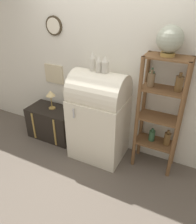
{
  "coord_description": "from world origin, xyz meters",
  "views": [
    {
      "loc": [
        1.22,
        -2.21,
        2.3
      ],
      "look_at": [
        -0.01,
        0.24,
        0.74
      ],
      "focal_mm": 35.0,
      "sensor_mm": 36.0,
      "label": 1
    }
  ],
  "objects_px": {
    "suitcase_trunk": "(52,123)",
    "vase_center": "(98,65)",
    "refrigerator": "(99,115)",
    "vase_right": "(105,65)",
    "desk_lamp": "(51,95)",
    "vase_left": "(93,62)",
    "globe": "(170,40)"
  },
  "relations": [
    {
      "from": "desk_lamp",
      "to": "globe",
      "type": "bearing_deg",
      "value": 1.88
    },
    {
      "from": "refrigerator",
      "to": "vase_right",
      "type": "relative_size",
      "value": 6.18
    },
    {
      "from": "vase_right",
      "to": "vase_center",
      "type": "bearing_deg",
      "value": -169.02
    },
    {
      "from": "refrigerator",
      "to": "suitcase_trunk",
      "type": "relative_size",
      "value": 1.69
    },
    {
      "from": "suitcase_trunk",
      "to": "vase_center",
      "type": "height_order",
      "value": "vase_center"
    },
    {
      "from": "refrigerator",
      "to": "desk_lamp",
      "type": "relative_size",
      "value": 4.16
    },
    {
      "from": "vase_left",
      "to": "vase_right",
      "type": "xyz_separation_m",
      "value": [
        0.18,
        -0.01,
        -0.02
      ]
    },
    {
      "from": "globe",
      "to": "vase_center",
      "type": "height_order",
      "value": "globe"
    },
    {
      "from": "suitcase_trunk",
      "to": "vase_right",
      "type": "bearing_deg",
      "value": -2.4
    },
    {
      "from": "refrigerator",
      "to": "desk_lamp",
      "type": "bearing_deg",
      "value": 175.34
    },
    {
      "from": "vase_left",
      "to": "desk_lamp",
      "type": "relative_size",
      "value": 0.77
    },
    {
      "from": "globe",
      "to": "vase_right",
      "type": "distance_m",
      "value": 0.82
    },
    {
      "from": "suitcase_trunk",
      "to": "vase_left",
      "type": "relative_size",
      "value": 3.17
    },
    {
      "from": "suitcase_trunk",
      "to": "vase_center",
      "type": "distance_m",
      "value": 1.49
    },
    {
      "from": "vase_left",
      "to": "vase_right",
      "type": "relative_size",
      "value": 1.15
    },
    {
      "from": "vase_center",
      "to": "vase_right",
      "type": "bearing_deg",
      "value": 10.98
    },
    {
      "from": "vase_center",
      "to": "vase_right",
      "type": "height_order",
      "value": "vase_right"
    },
    {
      "from": "refrigerator",
      "to": "suitcase_trunk",
      "type": "height_order",
      "value": "refrigerator"
    },
    {
      "from": "refrigerator",
      "to": "globe",
      "type": "distance_m",
      "value": 1.39
    },
    {
      "from": "globe",
      "to": "vase_left",
      "type": "xyz_separation_m",
      "value": [
        -0.91,
        -0.12,
        -0.34
      ]
    },
    {
      "from": "suitcase_trunk",
      "to": "globe",
      "type": "relative_size",
      "value": 2.36
    },
    {
      "from": "globe",
      "to": "vase_center",
      "type": "xyz_separation_m",
      "value": [
        -0.81,
        -0.14,
        -0.36
      ]
    },
    {
      "from": "globe",
      "to": "vase_right",
      "type": "relative_size",
      "value": 1.55
    },
    {
      "from": "suitcase_trunk",
      "to": "desk_lamp",
      "type": "bearing_deg",
      "value": 69.75
    },
    {
      "from": "suitcase_trunk",
      "to": "desk_lamp",
      "type": "xyz_separation_m",
      "value": [
        0.01,
        0.03,
        0.53
      ]
    },
    {
      "from": "desk_lamp",
      "to": "vase_center",
      "type": "bearing_deg",
      "value": -5.38
    },
    {
      "from": "vase_left",
      "to": "vase_center",
      "type": "relative_size",
      "value": 1.19
    },
    {
      "from": "suitcase_trunk",
      "to": "refrigerator",
      "type": "bearing_deg",
      "value": -2.99
    },
    {
      "from": "vase_left",
      "to": "refrigerator",
      "type": "bearing_deg",
      "value": -8.79
    },
    {
      "from": "globe",
      "to": "vase_left",
      "type": "relative_size",
      "value": 1.35
    },
    {
      "from": "vase_center",
      "to": "globe",
      "type": "bearing_deg",
      "value": 9.9
    },
    {
      "from": "vase_left",
      "to": "vase_right",
      "type": "height_order",
      "value": "vase_left"
    }
  ]
}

